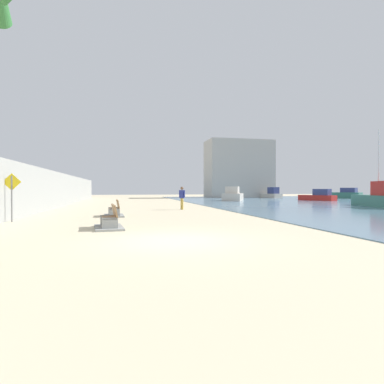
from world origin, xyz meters
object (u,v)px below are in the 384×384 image
boat_mid_bay (233,195)px  pedestrian_sign (12,192)px  person_walking (182,196)px  boat_far_left (383,198)px  bench_near (109,223)px  boat_far_right (345,194)px  boat_nearest (318,196)px  bench_far (114,212)px  boat_distant (272,194)px

boat_mid_bay → pedestrian_sign: bearing=-130.4°
person_walking → boat_far_left: 17.49m
bench_near → pedestrian_sign: size_ratio=0.93×
boat_far_left → pedestrian_sign: boat_far_left is taller
person_walking → boat_far_right: size_ratio=0.32×
bench_near → boat_nearest: 36.31m
boat_far_left → pedestrian_sign: (-27.22, -6.28, 0.62)m
boat_nearest → boat_far_right: 12.90m
bench_near → bench_far: same height
boat_distant → pedestrian_sign: (-30.63, -33.86, 0.78)m
bench_near → boat_mid_bay: boat_mid_bay is taller
boat_far_left → boat_nearest: size_ratio=1.49×
bench_far → boat_mid_bay: boat_mid_bay is taller
boat_far_right → boat_distant: bearing=156.4°
boat_far_right → boat_far_left: bearing=-122.0°
boat_nearest → boat_far_right: size_ratio=0.93×
bench_far → boat_nearest: size_ratio=0.41×
boat_distant → pedestrian_sign: bearing=-132.1°
boat_nearest → boat_distant: boat_distant is taller
boat_mid_bay → boat_distant: (11.05, 10.82, -0.03)m
pedestrian_sign → boat_mid_bay: bearing=49.6°
bench_far → pedestrian_sign: size_ratio=0.91×
bench_near → person_walking: bearing=65.0°
bench_far → boat_mid_bay: size_ratio=0.41×
boat_far_right → bench_far: bearing=-143.9°
bench_far → boat_distant: (25.86, 31.52, 0.47)m
bench_near → bench_far: size_ratio=1.02×
bench_near → boat_far_right: bearing=41.6°
boat_nearest → boat_distant: (-0.57, 12.51, 0.10)m
boat_far_left → boat_far_right: size_ratio=1.39×
boat_distant → boat_mid_bay: bearing=-135.6°
boat_nearest → boat_far_right: bearing=37.1°
pedestrian_sign → boat_far_left: bearing=13.0°
bench_near → boat_far_right: 49.16m
boat_far_left → boat_distant: 27.79m
bench_far → boat_far_left: boat_far_left is taller
person_walking → boat_nearest: size_ratio=0.34×
boat_far_left → bench_near: bearing=-156.5°
bench_near → boat_distant: size_ratio=0.50×
boat_far_left → boat_mid_bay: boat_far_left is taller
boat_mid_bay → boat_nearest: bearing=-8.3°
person_walking → boat_far_left: bearing=-3.4°
person_walking → bench_near: bearing=-115.0°
boat_far_right → pedestrian_sign: pedestrian_sign is taller
bench_near → boat_far_left: boat_far_left is taller
boat_far_left → bench_far: bearing=-170.0°
person_walking → boat_far_left: (17.46, -1.04, -0.19)m
bench_far → boat_far_right: 45.46m
boat_far_right → person_walking: bearing=-145.5°
boat_far_left → boat_nearest: bearing=75.2°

